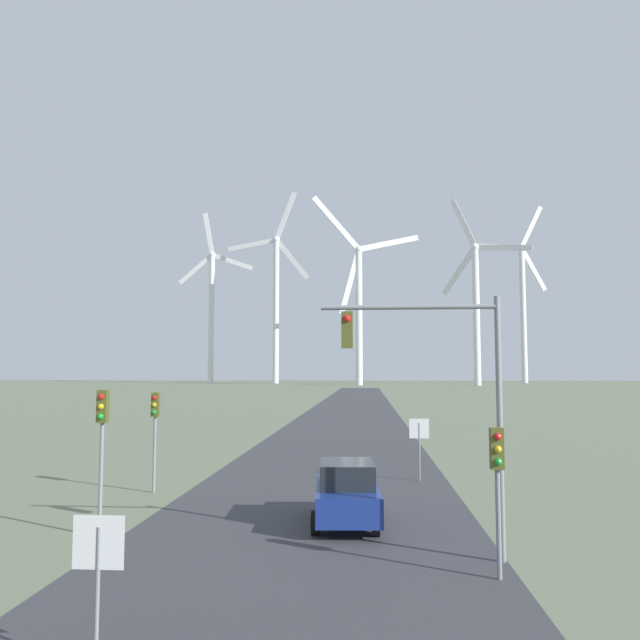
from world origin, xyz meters
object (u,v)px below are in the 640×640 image
at_px(traffic_light_post_near_left, 102,429).
at_px(car_approaching, 347,493).
at_px(wind_turbine_right, 476,300).
at_px(wind_turbine_center, 359,299).
at_px(wind_turbine_left, 276,296).
at_px(stop_sign_near, 98,562).
at_px(traffic_light_post_near_right, 497,468).
at_px(wind_turbine_far_right, 523,301).
at_px(traffic_light_mast_overhead, 437,372).
at_px(wind_turbine_far_left, 212,305).
at_px(stop_sign_far, 419,437).
at_px(traffic_light_post_mid_left, 155,419).

xyz_separation_m(traffic_light_post_near_left, car_approaching, (6.67, 1.86, -1.99)).
bearing_deg(wind_turbine_right, wind_turbine_center, -178.64).
bearing_deg(car_approaching, traffic_light_post_near_left, -164.42).
distance_m(wind_turbine_left, wind_turbine_center, 43.09).
relative_size(stop_sign_near, traffic_light_post_near_right, 0.71).
relative_size(wind_turbine_center, wind_turbine_far_right, 0.88).
bearing_deg(traffic_light_mast_overhead, traffic_light_post_near_left, 170.67).
distance_m(traffic_light_post_near_right, car_approaching, 5.93).
xyz_separation_m(wind_turbine_far_left, wind_turbine_far_right, (121.66, -3.06, 0.56)).
height_order(traffic_light_mast_overhead, car_approaching, traffic_light_mast_overhead).
relative_size(traffic_light_post_near_left, wind_turbine_center, 0.07).
height_order(stop_sign_far, traffic_light_post_mid_left, traffic_light_post_mid_left).
height_order(car_approaching, wind_turbine_right, wind_turbine_right).
bearing_deg(traffic_light_post_near_left, wind_turbine_left, 97.04).
distance_m(stop_sign_far, traffic_light_post_mid_left, 10.59).
xyz_separation_m(car_approaching, wind_turbine_far_right, (60.41, 222.85, 30.49)).
bearing_deg(traffic_light_post_mid_left, stop_sign_near, -74.24).
xyz_separation_m(wind_turbine_left, wind_turbine_far_right, (93.43, 11.43, -1.13)).
height_order(traffic_light_post_near_left, traffic_light_mast_overhead, traffic_light_mast_overhead).
height_order(car_approaching, wind_turbine_center, wind_turbine_center).
bearing_deg(wind_turbine_right, traffic_light_mast_overhead, -100.20).
height_order(stop_sign_far, traffic_light_post_near_left, traffic_light_post_near_left).
bearing_deg(car_approaching, traffic_light_post_near_right, -53.33).
height_order(traffic_light_post_mid_left, wind_turbine_far_right, wind_turbine_far_right).
xyz_separation_m(stop_sign_near, traffic_light_mast_overhead, (5.79, 5.94, 2.86)).
xyz_separation_m(traffic_light_post_mid_left, wind_turbine_right, (43.15, 178.81, 24.63)).
height_order(wind_turbine_far_left, wind_turbine_far_right, wind_turbine_far_right).
relative_size(traffic_light_mast_overhead, wind_turbine_center, 0.10).
bearing_deg(wind_turbine_far_right, wind_turbine_right, -121.71).
xyz_separation_m(stop_sign_near, wind_turbine_right, (39.32, 192.38, 25.73)).
bearing_deg(traffic_light_mast_overhead, stop_sign_near, -134.29).
distance_m(traffic_light_mast_overhead, wind_turbine_left, 219.45).
relative_size(traffic_light_post_near_left, traffic_light_post_near_right, 1.22).
height_order(stop_sign_far, car_approaching, stop_sign_far).
xyz_separation_m(traffic_light_mast_overhead, wind_turbine_center, (-4.01, 185.55, 23.36)).
distance_m(traffic_light_post_mid_left, wind_turbine_center, 179.77).
bearing_deg(wind_turbine_right, traffic_light_post_near_right, -99.80).
bearing_deg(wind_turbine_far_right, car_approaching, -105.17).
bearing_deg(car_approaching, stop_sign_far, 69.89).
bearing_deg(car_approaching, wind_turbine_left, 98.88).
bearing_deg(traffic_light_mast_overhead, wind_turbine_far_left, 105.50).
bearing_deg(stop_sign_near, wind_turbine_right, 78.45).
bearing_deg(wind_turbine_right, car_approaching, -101.08).
distance_m(stop_sign_near, traffic_light_post_near_left, 8.18).
bearing_deg(traffic_light_post_mid_left, wind_turbine_left, 97.08).
bearing_deg(traffic_light_post_near_left, car_approaching, 15.58).
height_order(traffic_light_post_near_right, traffic_light_mast_overhead, traffic_light_mast_overhead).
xyz_separation_m(stop_sign_far, traffic_light_post_near_right, (0.69, -12.11, 0.61)).
bearing_deg(wind_turbine_far_left, wind_turbine_center, -36.27).
relative_size(traffic_light_post_near_right, wind_turbine_right, 0.05).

